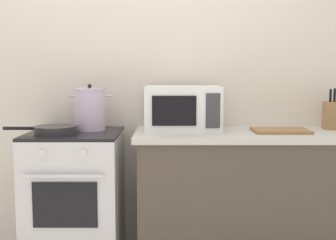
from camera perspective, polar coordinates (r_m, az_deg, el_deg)
The scene contains 9 objects.
back_wall at distance 3.26m, azimuth 0.66°, elevation 5.09°, with size 4.40×0.10×2.50m, color silver.
lower_cabinet_right at distance 3.10m, azimuth 12.04°, elevation -10.30°, with size 1.64×0.56×0.88m, color #4C4238.
countertop_right at distance 3.00m, azimuth 12.25°, elevation -1.86°, with size 1.70×0.60×0.04m, color beige.
stove at distance 3.07m, azimuth -11.70°, elevation -10.05°, with size 0.60×0.64×0.92m.
stock_pot at distance 3.05m, azimuth -9.90°, elevation 1.40°, with size 0.29×0.21×0.31m.
frying_pan at distance 2.92m, azimuth -14.26°, elevation -1.23°, with size 0.47×0.27×0.05m.
microwave at distance 2.98m, azimuth 2.01°, elevation 1.50°, with size 0.50×0.37×0.30m.
cutting_board at distance 3.00m, azimuth 14.38°, elevation -1.33°, with size 0.36×0.26×0.02m, color #997047.
knife_block at distance 3.25m, azimuth 20.66°, elevation 0.60°, with size 0.13×0.10×0.28m.
Camera 1 is at (0.27, -2.29, 1.32)m, focal length 47.35 mm.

